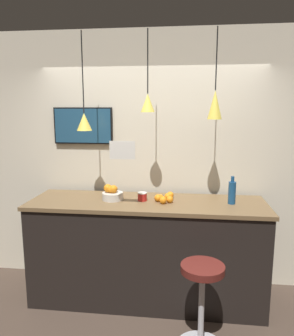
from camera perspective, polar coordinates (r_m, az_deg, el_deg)
back_wall at (r=3.79m, az=0.87°, el=1.41°), size 8.00×0.06×2.90m
service_counter at (r=3.59m, az=0.00°, el=-14.17°), size 2.45×0.74×1.09m
bar_stool at (r=2.96m, az=9.52°, el=-20.79°), size 0.41×0.41×0.77m
fruit_bowl at (r=3.46m, az=-6.08°, el=-4.47°), size 0.22×0.22×0.16m
orange_pile at (r=3.40m, az=3.12°, el=-5.20°), size 0.20×0.29×0.08m
juice_bottle at (r=3.40m, az=14.59°, el=-4.09°), size 0.07×0.07×0.28m
spread_jar at (r=3.41m, az=-0.83°, el=-5.01°), size 0.10×0.10×0.09m
pendant_lamp_left at (r=3.48m, az=-10.89°, el=8.08°), size 0.16×0.16×0.99m
pendant_lamp_middle at (r=3.33m, az=0.13°, el=11.40°), size 0.14×0.14×0.80m
pendant_lamp_right at (r=3.32m, az=11.75°, el=10.79°), size 0.14×0.14×0.87m
mounted_tv at (r=3.87m, az=-11.07°, el=7.23°), size 0.68×0.04×0.42m
hanging_menu_board at (r=3.04m, az=-4.34°, el=3.12°), size 0.24×0.01×0.17m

